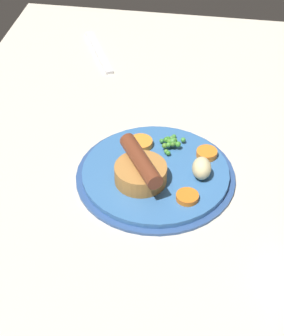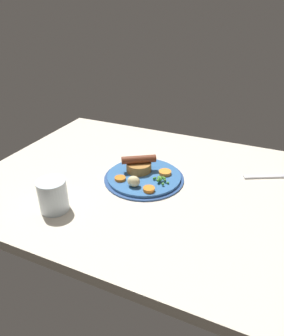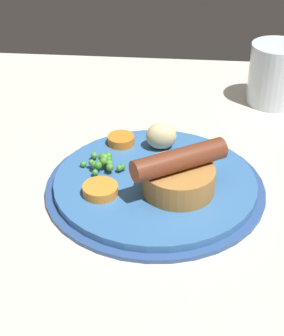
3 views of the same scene
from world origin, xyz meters
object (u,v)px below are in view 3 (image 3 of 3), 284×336
at_px(pea_pile, 104,161).
at_px(carrot_slice_2, 121,140).
at_px(carrot_slice_0, 100,190).
at_px(potato_chunk_0, 161,136).
at_px(dinner_plate, 155,186).
at_px(carrot_slice_5, 204,153).
at_px(sausage_pudding, 179,174).
at_px(drinking_glass, 275,74).

bearing_deg(pea_pile, carrot_slice_2, -102.52).
xyz_separation_m(pea_pile, carrot_slice_0, (-0.00, 0.05, -0.01)).
bearing_deg(carrot_slice_0, pea_pile, -85.61).
bearing_deg(carrot_slice_2, potato_chunk_0, 174.44).
xyz_separation_m(dinner_plate, carrot_slice_5, (-0.06, -0.06, 0.01)).
height_order(sausage_pudding, potato_chunk_0, sausage_pudding).
height_order(dinner_plate, carrot_slice_2, carrot_slice_2).
distance_m(dinner_plate, potato_chunk_0, 0.08).
distance_m(dinner_plate, drinking_glass, 0.29).
distance_m(sausage_pudding, potato_chunk_0, 0.10).
distance_m(dinner_plate, carrot_slice_0, 0.07).
relative_size(dinner_plate, carrot_slice_0, 6.43).
bearing_deg(pea_pile, drinking_glass, -134.17).
xyz_separation_m(potato_chunk_0, carrot_slice_5, (-0.05, 0.02, -0.01)).
distance_m(sausage_pudding, carrot_slice_0, 0.09).
bearing_deg(carrot_slice_5, dinner_plate, 45.05).
bearing_deg(carrot_slice_0, drinking_glass, -127.95).
xyz_separation_m(dinner_plate, sausage_pudding, (-0.03, 0.02, 0.03)).
relative_size(dinner_plate, carrot_slice_5, 7.43).
relative_size(dinner_plate, carrot_slice_2, 7.47).
bearing_deg(potato_chunk_0, carrot_slice_5, 163.37).
xyz_separation_m(pea_pile, carrot_slice_2, (-0.01, -0.06, -0.01)).
xyz_separation_m(pea_pile, potato_chunk_0, (-0.06, -0.05, 0.01)).
relative_size(potato_chunk_0, carrot_slice_0, 0.97).
bearing_deg(carrot_slice_2, pea_pile, 77.48).
distance_m(dinner_plate, pea_pile, 0.07).
xyz_separation_m(sausage_pudding, drinking_glass, (-0.13, -0.26, 0.01)).
height_order(dinner_plate, drinking_glass, drinking_glass).
relative_size(dinner_plate, sausage_pudding, 2.40).
xyz_separation_m(sausage_pudding, potato_chunk_0, (0.02, -0.09, -0.00)).
relative_size(sausage_pudding, potato_chunk_0, 2.78).
relative_size(sausage_pudding, drinking_glass, 1.18).
distance_m(sausage_pudding, pea_pile, 0.10).
relative_size(potato_chunk_0, carrot_slice_5, 1.12).
height_order(dinner_plate, carrot_slice_5, carrot_slice_5).
bearing_deg(carrot_slice_5, carrot_slice_2, -11.35).
xyz_separation_m(dinner_plate, drinking_glass, (-0.16, -0.25, 0.04)).
relative_size(carrot_slice_0, carrot_slice_2, 1.16).
bearing_deg(sausage_pudding, carrot_slice_5, 36.54).
bearing_deg(carrot_slice_5, drinking_glass, -118.47).
xyz_separation_m(potato_chunk_0, carrot_slice_2, (0.05, -0.00, -0.01)).
xyz_separation_m(carrot_slice_2, carrot_slice_5, (-0.11, 0.02, -0.00)).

